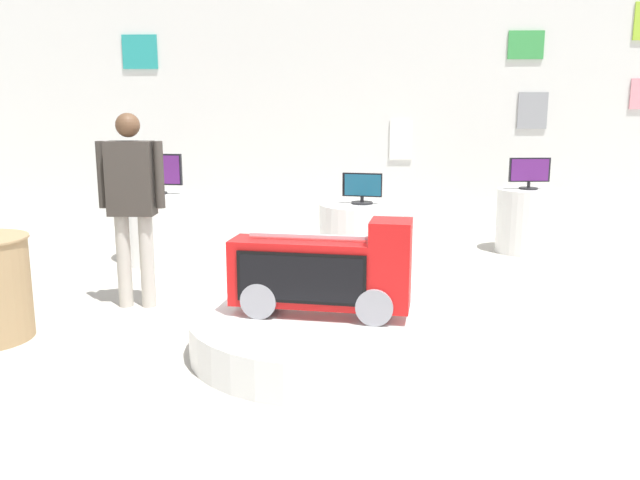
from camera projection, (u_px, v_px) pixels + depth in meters
name	position (u px, v px, depth m)	size (l,w,h in m)	color
ground_plane	(308.00, 340.00, 4.88)	(30.00, 30.00, 0.00)	#B2ADA3
back_wall_display	(327.00, 107.00, 9.04)	(12.81, 0.13, 3.36)	silver
main_display_pedestal	(320.00, 333.00, 4.64)	(1.82, 1.82, 0.27)	silver
novelty_firetruck_tv	(323.00, 275.00, 4.55)	(1.28, 0.52, 0.69)	gray
display_pedestal_left_rear	(526.00, 221.00, 7.76)	(0.69, 0.69, 0.75)	silver
tv_on_left_rear	(529.00, 172.00, 7.64)	(0.48, 0.22, 0.37)	black
display_pedestal_center_rear	(160.00, 227.00, 7.35)	(0.90, 0.90, 0.75)	silver
tv_on_center_rear	(157.00, 171.00, 7.22)	(0.57, 0.20, 0.44)	black
display_pedestal_right_rear	(362.00, 241.00, 6.62)	(0.85, 0.85, 0.75)	silver
tv_on_right_rear	(362.00, 188.00, 6.51)	(0.39, 0.21, 0.31)	black
shopper_browsing_near_truck	(132.00, 196.00, 5.52)	(0.56, 0.21, 1.65)	#B2ADA3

